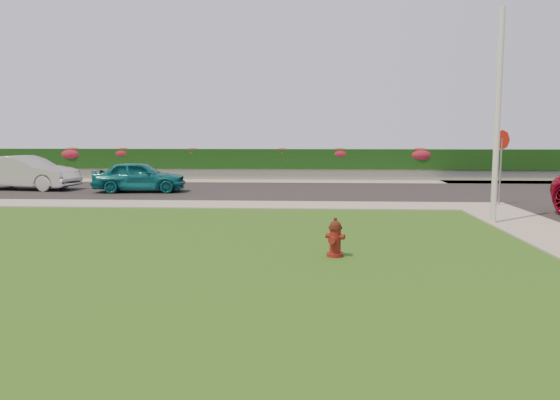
# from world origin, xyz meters

# --- Properties ---
(ground) EXTENTS (120.00, 120.00, 0.00)m
(ground) POSITION_xyz_m (0.00, 0.00, 0.00)
(ground) COLOR black
(ground) RESTS_ON ground
(street_far) EXTENTS (26.00, 8.00, 0.04)m
(street_far) POSITION_xyz_m (-5.00, 14.00, 0.02)
(street_far) COLOR black
(street_far) RESTS_ON ground
(sidewalk_far) EXTENTS (24.00, 2.00, 0.04)m
(sidewalk_far) POSITION_xyz_m (-6.00, 9.00, 0.02)
(sidewalk_far) COLOR gray
(sidewalk_far) RESTS_ON ground
(curb_corner) EXTENTS (2.00, 2.00, 0.04)m
(curb_corner) POSITION_xyz_m (7.00, 9.00, 0.02)
(curb_corner) COLOR gray
(curb_corner) RESTS_ON ground
(sidewalk_beyond) EXTENTS (34.00, 2.00, 0.04)m
(sidewalk_beyond) POSITION_xyz_m (-1.00, 19.00, 0.02)
(sidewalk_beyond) COLOR gray
(sidewalk_beyond) RESTS_ON ground
(retaining_wall) EXTENTS (34.00, 0.40, 0.60)m
(retaining_wall) POSITION_xyz_m (-1.00, 20.50, 0.30)
(retaining_wall) COLOR gray
(retaining_wall) RESTS_ON ground
(hedge) EXTENTS (32.00, 0.90, 1.10)m
(hedge) POSITION_xyz_m (-1.00, 20.60, 1.15)
(hedge) COLOR black
(hedge) RESTS_ON retaining_wall
(fire_hydrant) EXTENTS (0.41, 0.39, 0.79)m
(fire_hydrant) POSITION_xyz_m (1.57, 0.92, 0.37)
(fire_hydrant) COLOR #56110D
(fire_hydrant) RESTS_ON ground
(sedan_teal) EXTENTS (4.02, 1.94, 1.32)m
(sedan_teal) POSITION_xyz_m (-6.28, 12.96, 0.70)
(sedan_teal) COLOR #0D5C66
(sedan_teal) RESTS_ON street_far
(sedan_silver) EXTENTS (4.75, 2.21, 1.51)m
(sedan_silver) POSITION_xyz_m (-11.65, 13.70, 0.79)
(sedan_silver) COLOR #AEB2B6
(sedan_silver) RESTS_ON street_far
(utility_pole) EXTENTS (0.16, 0.16, 5.86)m
(utility_pole) POSITION_xyz_m (6.14, 5.32, 2.93)
(utility_pole) COLOR silver
(utility_pole) RESTS_ON ground
(stop_sign) EXTENTS (0.67, 0.32, 2.66)m
(stop_sign) POSITION_xyz_m (7.64, 9.32, 1.99)
(stop_sign) COLOR slate
(stop_sign) RESTS_ON ground
(flower_clump_a) EXTENTS (1.50, 0.96, 0.75)m
(flower_clump_a) POSITION_xyz_m (-12.54, 20.50, 1.40)
(flower_clump_a) COLOR #A81C40
(flower_clump_a) RESTS_ON hedge
(flower_clump_b) EXTENTS (1.26, 0.81, 0.63)m
(flower_clump_b) POSITION_xyz_m (-9.60, 20.50, 1.45)
(flower_clump_b) COLOR #A81C40
(flower_clump_b) RESTS_ON hedge
(flower_clump_c) EXTENTS (1.10, 0.71, 0.55)m
(flower_clump_c) POSITION_xyz_m (-5.62, 20.50, 1.48)
(flower_clump_c) COLOR #A81C40
(flower_clump_c) RESTS_ON hedge
(flower_clump_d) EXTENTS (1.10, 0.71, 0.55)m
(flower_clump_d) POSITION_xyz_m (-0.54, 20.50, 1.48)
(flower_clump_d) COLOR #A81C40
(flower_clump_d) RESTS_ON hedge
(flower_clump_e) EXTENTS (1.28, 0.82, 0.64)m
(flower_clump_e) POSITION_xyz_m (2.67, 20.50, 1.45)
(flower_clump_e) COLOR #A81C40
(flower_clump_e) RESTS_ON hedge
(flower_clump_f) EXTENTS (1.51, 0.97, 0.76)m
(flower_clump_f) POSITION_xyz_m (7.07, 20.50, 1.40)
(flower_clump_f) COLOR #A81C40
(flower_clump_f) RESTS_ON hedge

